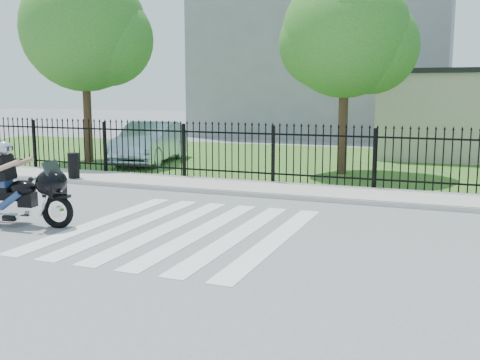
% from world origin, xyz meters
% --- Properties ---
extents(ground, '(120.00, 120.00, 0.00)m').
position_xyz_m(ground, '(0.00, 0.00, 0.00)').
color(ground, slate).
rests_on(ground, ground).
extents(crosswalk, '(5.00, 5.50, 0.01)m').
position_xyz_m(crosswalk, '(0.00, 0.00, 0.01)').
color(crosswalk, silver).
rests_on(crosswalk, ground).
extents(sidewalk, '(40.00, 2.00, 0.12)m').
position_xyz_m(sidewalk, '(0.00, 5.00, 0.06)').
color(sidewalk, '#ADAAA3').
rests_on(sidewalk, ground).
extents(curb, '(40.00, 0.12, 0.12)m').
position_xyz_m(curb, '(0.00, 4.00, 0.06)').
color(curb, '#ADAAA3').
rests_on(curb, ground).
extents(grass_strip, '(40.00, 12.00, 0.02)m').
position_xyz_m(grass_strip, '(0.00, 12.00, 0.01)').
color(grass_strip, '#305C1F').
rests_on(grass_strip, ground).
extents(iron_fence, '(26.00, 0.04, 1.80)m').
position_xyz_m(iron_fence, '(0.00, 6.00, 0.90)').
color(iron_fence, black).
rests_on(iron_fence, ground).
extents(tree_left, '(4.80, 4.80, 7.58)m').
position_xyz_m(tree_left, '(-8.50, 8.50, 5.17)').
color(tree_left, '#382316').
rests_on(tree_left, ground).
extents(tree_mid, '(4.20, 4.20, 6.78)m').
position_xyz_m(tree_mid, '(1.50, 9.00, 4.67)').
color(tree_mid, '#382316').
rests_on(tree_mid, ground).
extents(building_tall, '(15.00, 10.00, 12.00)m').
position_xyz_m(building_tall, '(-3.00, 26.00, 6.00)').
color(building_tall, gray).
rests_on(building_tall, ground).
extents(motorcycle_rider, '(2.76, 1.14, 1.83)m').
position_xyz_m(motorcycle_rider, '(-3.63, -0.89, 0.75)').
color(motorcycle_rider, black).
rests_on(motorcycle_rider, ground).
extents(parked_car, '(2.57, 5.11, 1.61)m').
position_xyz_m(parked_car, '(-6.11, 9.16, 0.82)').
color(parked_car, silver).
rests_on(parked_car, grass_strip).
extents(litter_bin, '(0.42, 0.42, 0.79)m').
position_xyz_m(litter_bin, '(-6.00, 4.30, 0.52)').
color(litter_bin, black).
rests_on(litter_bin, sidewalk).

